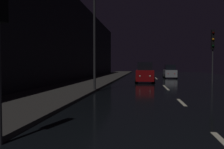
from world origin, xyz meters
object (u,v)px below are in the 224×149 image
Objects in this scene: streetlamp_overhead at (101,20)px; car_approaching_headlights at (145,73)px; traffic_light_far_right at (213,44)px; car_distant_taillights at (170,72)px.

streetlamp_overhead is 1.71× the size of car_approaching_headlights.
traffic_light_far_right is 7.24m from car_approaching_headlights.
streetlamp_overhead reaches higher than car_approaching_headlights.
car_approaching_headlights is at bearing 72.14° from streetlamp_overhead.
traffic_light_far_right reaches higher than car_approaching_headlights.
car_approaching_headlights is (-6.57, 0.94, -2.89)m from traffic_light_far_right.
car_approaching_headlights is at bearing -91.82° from traffic_light_far_right.
traffic_light_far_right is at bearing 41.20° from streetlamp_overhead.
traffic_light_far_right is 1.39× the size of car_distant_taillights.
traffic_light_far_right is at bearing 81.84° from car_approaching_headlights.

